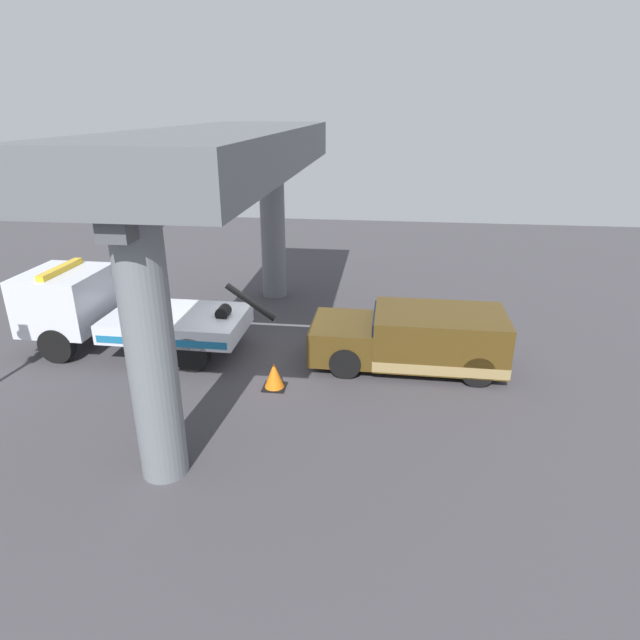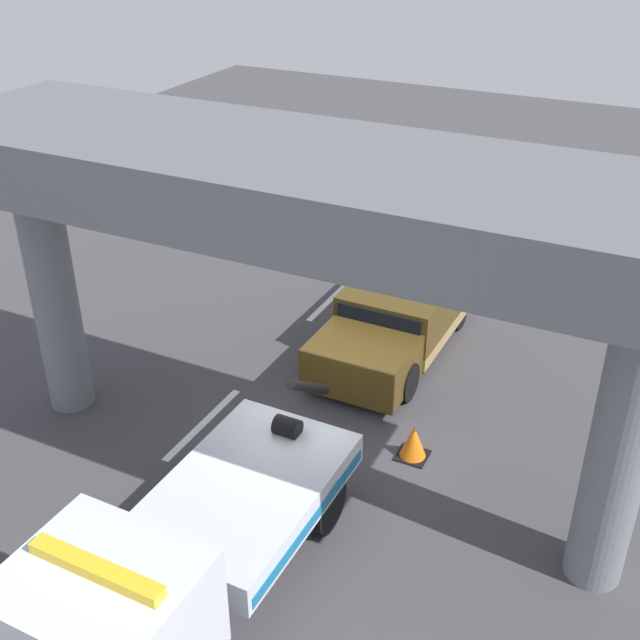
# 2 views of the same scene
# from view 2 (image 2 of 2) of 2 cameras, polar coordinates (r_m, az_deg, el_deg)

# --- Properties ---
(ground_plane) EXTENTS (60.00, 40.00, 0.10)m
(ground_plane) POSITION_cam_2_polar(r_m,az_deg,el_deg) (15.27, -0.77, -10.01)
(ground_plane) COLOR #423F44
(lane_stripe_west) EXTENTS (2.60, 0.16, 0.01)m
(lane_stripe_west) POSITION_cam_2_polar(r_m,az_deg,el_deg) (20.63, 0.81, 1.53)
(lane_stripe_west) COLOR silver
(lane_stripe_west) RESTS_ON ground
(lane_stripe_mid) EXTENTS (2.60, 0.16, 0.01)m
(lane_stripe_mid) POSITION_cam_2_polar(r_m,az_deg,el_deg) (16.24, -8.42, -7.38)
(lane_stripe_mid) COLOR silver
(lane_stripe_mid) RESTS_ON ground
(tow_truck_white) EXTENTS (7.26, 2.47, 2.46)m
(tow_truck_white) POSITION_cam_2_polar(r_m,az_deg,el_deg) (11.83, -10.47, -16.73)
(tow_truck_white) COLOR silver
(tow_truck_white) RESTS_ON ground
(towed_van_green) EXTENTS (5.22, 2.26, 1.58)m
(towed_van_green) POSITION_cam_2_polar(r_m,az_deg,el_deg) (18.24, 5.63, 0.16)
(towed_van_green) COLOR #4C3814
(towed_van_green) RESTS_ON ground
(overpass_structure) EXTENTS (3.60, 12.58, 6.17)m
(overpass_structure) POSITION_cam_2_polar(r_m,az_deg,el_deg) (12.17, -2.10, 7.90)
(overpass_structure) COLOR slate
(overpass_structure) RESTS_ON ground
(traffic_cone_orange) EXTENTS (0.58, 0.58, 0.69)m
(traffic_cone_orange) POSITION_cam_2_polar(r_m,az_deg,el_deg) (15.16, 6.74, -8.75)
(traffic_cone_orange) COLOR orange
(traffic_cone_orange) RESTS_ON ground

